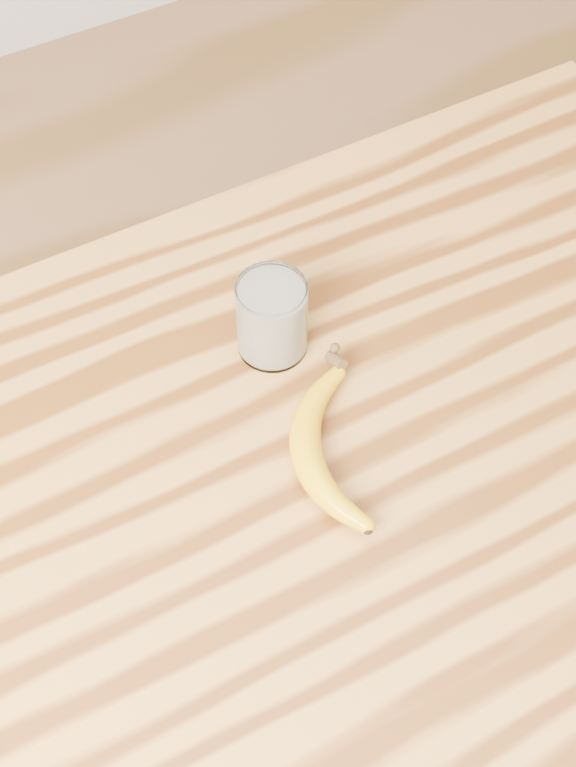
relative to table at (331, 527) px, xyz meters
name	(u,v)px	position (x,y,z in m)	size (l,w,h in m)	color
room	(360,108)	(0.00, 0.00, 0.58)	(4.04, 4.04, 2.70)	#89613F
table	(331,527)	(0.00, 0.00, 0.00)	(1.20, 0.80, 0.90)	#AB7030
smoothie_glass	(272,318)	(0.02, 0.16, 0.18)	(0.08, 0.08, 0.09)	white
banana	(305,451)	(-0.02, 0.02, 0.15)	(0.10, 0.27, 0.03)	#D9A00B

